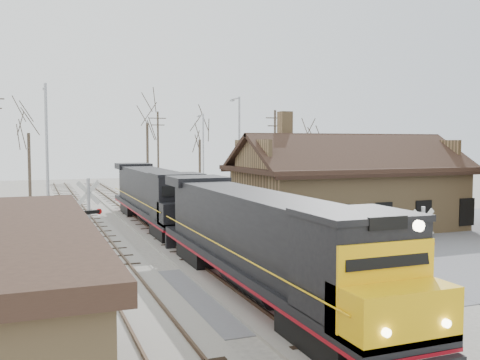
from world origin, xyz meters
The scene contains 18 objects.
ground centered at (0.00, 0.00, 0.00)m, with size 140.00×140.00×0.00m, color #A8A297.
road centered at (0.00, 0.00, 0.01)m, with size 60.00×9.00×0.03m, color slate.
track_main centered at (0.00, 15.00, 0.07)m, with size 3.40×90.00×0.24m.
track_siding centered at (-4.50, 15.00, 0.07)m, with size 3.40×90.00×0.24m.
depot centered at (11.99, 12.00, 2.41)m, with size 15.20×9.31×7.90m.
locomotive_lead centered at (0.00, -1.05, 2.14)m, with size 2.75×18.39×4.08m.
locomotive_trailing centered at (0.00, 17.62, 2.14)m, with size 2.75×18.39×3.86m.
crossbuck_near centered at (4.32, -4.62, 1.75)m, with size 1.05×0.28×3.68m.
crossbuck_far centered at (-5.61, 5.05, 1.99)m, with size 1.18×0.46×4.27m.
streetlight_a centered at (-7.01, 16.25, 5.27)m, with size 0.25×2.04×9.46m.
streetlight_b centered at (8.27, 22.82, 5.35)m, with size 0.25×2.04×9.62m.
streetlight_c centered at (9.36, 36.46, 4.99)m, with size 0.25×2.04×8.90m.
utility_pole_b centered at (6.13, 43.99, 4.98)m, with size 2.00×0.24×9.51m.
utility_pole_c centered at (15.20, 30.55, 4.78)m, with size 2.00×0.24×9.12m.
tree_b centered at (-8.19, 40.70, 7.93)m, with size 4.55×4.55×11.14m.
tree_c centered at (5.40, 46.74, 9.57)m, with size 5.48×5.48×13.43m.
tree_d centered at (11.25, 43.85, 7.20)m, with size 4.13×4.13×10.12m.
tree_e centered at (22.68, 36.03, 6.05)m, with size 3.47×3.47×8.51m.
Camera 1 is at (-7.83, -18.94, 5.81)m, focal length 40.00 mm.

